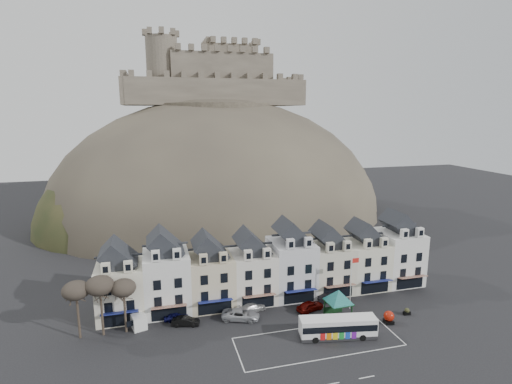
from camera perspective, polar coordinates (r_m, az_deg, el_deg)
ground at (r=56.15m, az=7.39°, el=-21.37°), size 300.00×300.00×0.00m
coach_bay_markings at (r=57.81m, az=8.85°, el=-20.37°), size 22.00×7.50×0.01m
townhouse_terrace at (r=67.13m, az=2.37°, el=-10.47°), size 54.40×9.35×11.80m
castle_hill at (r=118.05m, az=-4.83°, el=-3.42°), size 100.00×76.00×68.00m
castle at (r=121.26m, az=-6.13°, el=16.06°), size 50.20×22.20×22.00m
tree_left_far at (r=59.71m, az=-24.34°, el=-12.75°), size 3.61×3.61×8.24m
tree_left_mid at (r=59.13m, az=-21.43°, el=-12.39°), size 3.78×3.78×8.64m
tree_left_near at (r=59.10m, az=-18.42°, el=-12.91°), size 3.43×3.43×7.84m
bus at (r=58.35m, az=11.62°, el=-18.29°), size 10.69×4.19×2.94m
bus_shelter at (r=62.23m, az=11.70°, el=-14.37°), size 7.07×7.07×4.50m
red_buoy at (r=63.85m, az=18.44°, el=-16.59°), size 1.52×1.52×1.88m
flagpole at (r=64.66m, az=13.50°, el=-12.05°), size 1.25×0.13×8.60m
white_van at (r=62.79m, az=-16.62°, el=-16.95°), size 2.92×4.60×1.95m
planter_west at (r=64.03m, az=16.34°, el=-16.90°), size 0.94×0.63×0.90m
planter_east at (r=67.28m, az=20.75°, el=-15.67°), size 1.09×0.74×1.06m
car_navy at (r=62.95m, az=-11.35°, el=-16.97°), size 3.66×1.50×1.24m
car_black at (r=61.28m, az=-10.03°, el=-17.73°), size 4.17×2.29×1.30m
car_silver at (r=61.91m, az=-2.20°, el=-17.09°), size 6.05×4.24×1.56m
car_white at (r=64.13m, az=-0.49°, el=-16.15°), size 4.67×2.94×1.26m
car_maroon at (r=64.80m, az=7.73°, el=-15.82°), size 4.84×3.16×1.53m
car_charcoal at (r=67.99m, az=10.55°, el=-14.62°), size 4.33×2.12×1.37m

